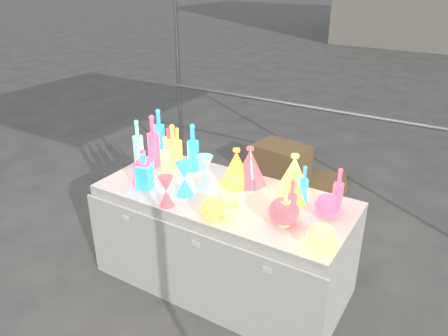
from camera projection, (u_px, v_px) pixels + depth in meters
The scene contains 31 objects.
ground at pixel (224, 279), 3.38m from camera, with size 80.00×80.00×0.00m, color slate.
display_table at pixel (223, 239), 3.21m from camera, with size 1.84×0.83×0.75m.
cardboard_box_closed at pixel (281, 163), 4.86m from camera, with size 0.56×0.41×0.41m, color olive.
cardboard_box_flat at pixel (319, 180), 4.87m from camera, with size 0.60×0.43×0.05m, color olive.
bottle_0 at pixel (177, 146), 3.47m from camera, with size 0.08×0.08×0.30m, color #ED1649, non-canonical shape.
bottle_1 at pixel (159, 131), 3.65m from camera, with size 0.09×0.09×0.39m, color #198B2E, non-canonical shape.
bottle_2 at pixel (153, 141), 3.40m from camera, with size 0.09×0.09×0.42m, color #FF581A, non-canonical shape.
bottle_3 at pixel (169, 144), 3.54m from camera, with size 0.07×0.07×0.27m, color #1B1A9B, non-canonical shape.
bottle_4 at pixel (166, 156), 3.26m from camera, with size 0.08×0.08×0.32m, color #146580, non-canonical shape.
bottle_5 at pixel (138, 142), 3.44m from camera, with size 0.08×0.08×0.37m, color #AD2261, non-canonical shape.
bottle_6 at pixel (173, 146), 3.39m from camera, with size 0.09×0.09×0.36m, color #ED1649, non-canonical shape.
bottle_7 at pixel (193, 148), 3.33m from camera, with size 0.09×0.09×0.38m, color #198B2E, non-canonical shape.
decanter_1 at pixel (144, 167), 3.13m from camera, with size 0.11×0.11×0.28m, color #FF581A, non-canonical shape.
decanter_2 at pixel (144, 171), 3.10m from camera, with size 0.10×0.10×0.26m, color #198B2E, non-canonical shape.
hourglass_1 at pixel (166, 191), 2.87m from camera, with size 0.11×0.11×0.21m, color #1B1A9B, non-canonical shape.
hourglass_2 at pixel (229, 211), 2.66m from camera, with size 0.09×0.09×0.19m, color #146580, non-canonical shape.
hourglass_3 at pixel (205, 172), 3.09m from camera, with size 0.12×0.12×0.25m, color #AD2261, non-canonical shape.
hourglass_4 at pixel (232, 192), 2.87m from camera, with size 0.10×0.10×0.21m, color #ED1649, non-canonical shape.
hourglass_5 at pixel (185, 179), 3.00m from camera, with size 0.12×0.12×0.24m, color #198B2E, non-canonical shape.
globe_0 at pixel (212, 209), 2.75m from camera, with size 0.15×0.15×0.12m, color #ED1649, non-canonical shape.
globe_1 at pixel (321, 237), 2.46m from camera, with size 0.16×0.16×0.13m, color #146580, non-canonical shape.
globe_2 at pixel (327, 207), 2.76m from camera, with size 0.17×0.17×0.13m, color #FF581A, non-canonical shape.
globe_3 at pixel (283, 213), 2.68m from camera, with size 0.19×0.19×0.15m, color #1B1A9B, non-canonical shape.
lampshade_0 at pixel (236, 167), 3.14m from camera, with size 0.24×0.24×0.28m, color yellow, non-canonical shape.
lampshade_1 at pixel (293, 187), 2.90m from camera, with size 0.19×0.19×0.23m, color yellow, non-canonical shape.
lampshade_2 at pixel (250, 165), 3.15m from camera, with size 0.24×0.24×0.29m, color #1B1A9B, non-canonical shape.
lampshade_3 at pixel (294, 173), 3.03m from camera, with size 0.24×0.24×0.29m, color #146580, non-canonical shape.
bottle_8 at pixel (304, 185), 2.89m from camera, with size 0.06×0.06×0.27m, color #198B2E, non-canonical shape.
bottle_9 at pixel (338, 189), 2.80m from camera, with size 0.07×0.07×0.30m, color #FF581A, non-canonical shape.
bottle_10 at pixel (292, 200), 2.69m from camera, with size 0.06×0.06×0.28m, color #1B1A9B, non-canonical shape.
bottle_11 at pixel (285, 206), 2.64m from camera, with size 0.06×0.06×0.27m, color #146580, non-canonical shape.
Camera 1 is at (1.40, -2.30, 2.21)m, focal length 35.00 mm.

